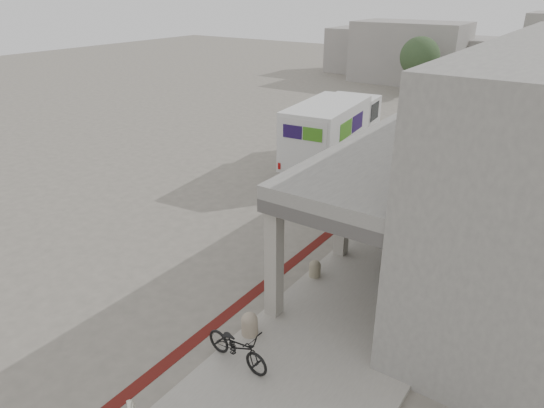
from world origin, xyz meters
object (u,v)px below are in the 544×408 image
Objects in this scene: bicycle_black at (237,346)px; fedex_truck at (334,132)px; utility_cabinet at (389,278)px; bench at (402,262)px.

fedex_truck is at bearing 24.26° from bicycle_black.
fedex_truck reaches higher than bicycle_black.
fedex_truck is 11.44m from utility_cabinet.
bench is 2.02× the size of utility_cabinet.
fedex_truck reaches higher than bench.
bicycle_black is at bearing -76.96° from fedex_truck.
fedex_truck reaches higher than utility_cabinet.
fedex_truck is 14.91m from bicycle_black.
utility_cabinet is 0.50× the size of bicycle_black.
bicycle_black reaches higher than bench.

